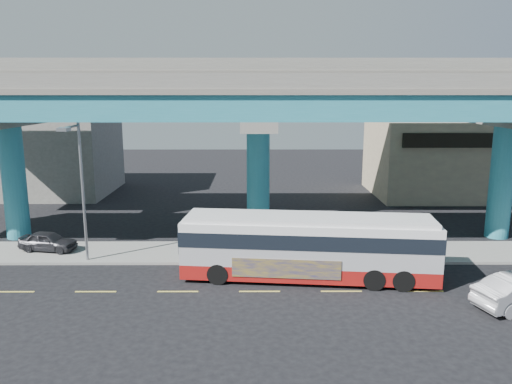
{
  "coord_description": "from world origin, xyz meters",
  "views": [
    {
      "loc": [
        -0.26,
        -23.18,
        9.61
      ],
      "look_at": [
        -0.16,
        4.0,
        4.09
      ],
      "focal_mm": 35.0,
      "sensor_mm": 36.0,
      "label": 1
    }
  ],
  "objects_px": {
    "street_lamp": "(78,173)",
    "stop_sign": "(363,227)",
    "parked_car": "(48,241)",
    "transit_bus": "(309,245)"
  },
  "relations": [
    {
      "from": "stop_sign",
      "to": "street_lamp",
      "type": "bearing_deg",
      "value": -170.53
    },
    {
      "from": "parked_car",
      "to": "transit_bus",
      "type": "bearing_deg",
      "value": -95.61
    },
    {
      "from": "street_lamp",
      "to": "stop_sign",
      "type": "height_order",
      "value": "street_lamp"
    },
    {
      "from": "parked_car",
      "to": "street_lamp",
      "type": "height_order",
      "value": "street_lamp"
    },
    {
      "from": "transit_bus",
      "to": "street_lamp",
      "type": "xyz_separation_m",
      "value": [
        -12.33,
        2.0,
        3.41
      ]
    },
    {
      "from": "transit_bus",
      "to": "street_lamp",
      "type": "relative_size",
      "value": 1.69
    },
    {
      "from": "transit_bus",
      "to": "parked_car",
      "type": "distance_m",
      "value": 15.85
    },
    {
      "from": "transit_bus",
      "to": "parked_car",
      "type": "bearing_deg",
      "value": 170.26
    },
    {
      "from": "transit_bus",
      "to": "stop_sign",
      "type": "height_order",
      "value": "transit_bus"
    },
    {
      "from": "street_lamp",
      "to": "stop_sign",
      "type": "distance_m",
      "value": 16.06
    }
  ]
}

